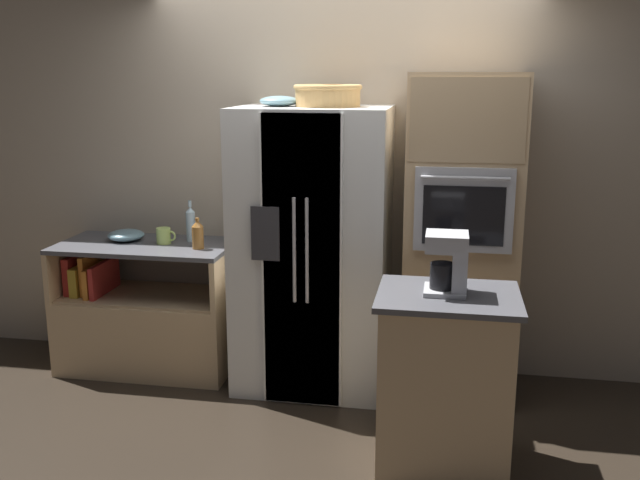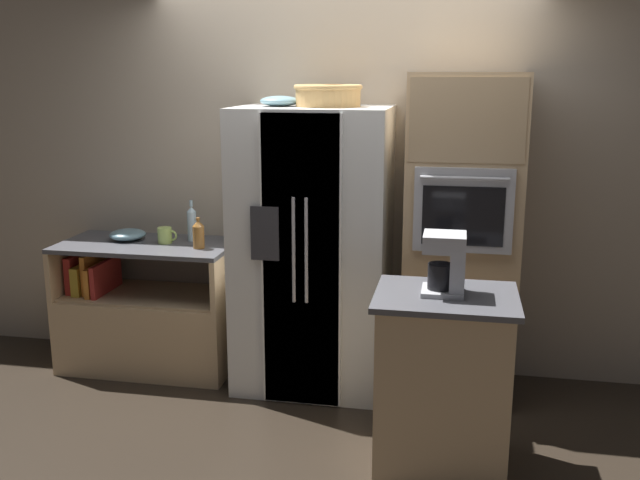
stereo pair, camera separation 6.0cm
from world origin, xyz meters
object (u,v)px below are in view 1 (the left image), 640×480
Objects in this scene: wall_oven at (461,238)px; bottle_tall at (198,234)px; fruit_bowl at (279,101)px; mug at (164,236)px; mixing_bowl at (126,235)px; wicker_basket at (328,95)px; bottle_short at (191,224)px; coffee_maker at (451,261)px; refrigerator at (313,250)px.

wall_oven is 1.69m from bottle_tall.
fruit_bowl reaches higher than mug.
mixing_bowl is (-2.26, 0.07, -0.09)m from wall_oven.
wicker_basket is 1.47m from mug.
bottle_short is 1.14× the size of mixing_bowl.
mixing_bowl is at bearing 176.14° from wicker_basket.
fruit_bowl reaches higher than mixing_bowl.
bottle_tall is at bearing -58.38° from bottle_short.
fruit_bowl is 1.56m from coffee_maker.
wicker_basket is at bearing 2.61° from bottle_tall.
fruit_bowl is 1.23m from mug.
bottle_tall is 0.59m from mixing_bowl.
wicker_basket is 1.72m from mixing_bowl.
wall_oven is 1.81m from bottle_short.
fruit_bowl is at bearing -6.08° from mixing_bowl.
bottle_tall reaches higher than mug.
mixing_bowl is (-0.30, 0.04, -0.02)m from mug.
coffee_maker is at bearing -24.32° from mixing_bowl.
refrigerator is at bearing -176.79° from wall_oven.
bottle_tall is 0.67× the size of coffee_maker.
mixing_bowl is (-0.45, -0.06, -0.09)m from bottle_short.
refrigerator is 8.81× the size of bottle_tall.
wicker_basket is 1.24m from bottle_tall.
bottle_tall is 0.29m from mug.
wall_oven is at bearing 1.65° from wicker_basket.
refrigerator reaches higher than bottle_tall.
coffee_maker is (1.74, -1.05, 0.09)m from bottle_short.
wicker_basket reaches higher than mug.
wicker_basket is 1.41m from coffee_maker.
refrigerator reaches higher than mug.
wicker_basket is (0.09, 0.03, 0.98)m from refrigerator.
mixing_bowl is at bearing 178.18° from wall_oven.
coffee_maker is (1.07, -0.87, -0.74)m from fruit_bowl.
wicker_basket is 1.49× the size of bottle_short.
wall_oven is 9.82× the size of bottle_tall.
bottle_tall is (-1.69, -0.06, -0.03)m from wall_oven.
wall_oven is at bearing 85.91° from coffee_maker.
bottle_tall is 1.52× the size of mug.
mixing_bowl is (-0.57, 0.13, -0.06)m from bottle_tall.
bottle_short is (-1.81, 0.13, -0.01)m from wall_oven.
wicker_basket is at bearing -3.86° from mixing_bowl.
bottle_short is at bearing 168.36° from refrigerator.
mug is at bearing 174.68° from fruit_bowl.
refrigerator is at bearing -1.19° from fruit_bowl.
fruit_bowl reaches higher than bottle_tall.
fruit_bowl is at bearing -5.32° from mug.
mug is at bearing 153.44° from coffee_maker.
mixing_bowl is at bearing 173.92° from fruit_bowl.
mug is (-0.15, -0.10, -0.07)m from bottle_short.
wicker_basket is 1.70× the size of mixing_bowl.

